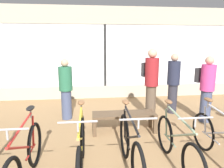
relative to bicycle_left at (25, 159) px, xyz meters
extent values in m
plane|color=#99754C|center=(1.44, 0.33, -0.38)|extent=(24.00, 24.00, 0.00)
cube|color=#B2A893|center=(1.44, 4.51, -0.16)|extent=(12.00, 0.08, 0.45)
cube|color=white|center=(1.44, 4.51, 1.14)|extent=(12.00, 0.04, 2.15)
cube|color=#B2A893|center=(1.44, 4.51, 2.52)|extent=(12.00, 0.08, 0.60)
cube|color=black|center=(1.44, 4.48, 1.14)|extent=(0.08, 0.02, 2.15)
torus|color=black|center=(0.00, 0.49, -0.04)|extent=(0.05, 0.69, 0.69)
cylinder|color=red|center=(0.00, -0.05, 0.20)|extent=(0.03, 0.94, 0.51)
cylinder|color=red|center=(0.00, 0.45, 0.20)|extent=(0.03, 0.11, 0.49)
cylinder|color=red|center=(0.00, -0.02, 0.48)|extent=(0.03, 0.87, 0.10)
cylinder|color=red|center=(0.00, 0.26, -0.04)|extent=(0.03, 0.45, 0.03)
cylinder|color=#B2B2B7|center=(0.00, 0.41, 0.51)|extent=(0.02, 0.02, 0.14)
ellipsoid|color=black|center=(0.00, 0.41, 0.59)|extent=(0.11, 0.22, 0.06)
cylinder|color=#B2B2B7|center=(0.00, -0.46, 0.57)|extent=(0.02, 0.02, 0.12)
cylinder|color=#ADADB2|center=(0.00, -0.46, 0.63)|extent=(0.46, 0.02, 0.02)
torus|color=black|center=(0.75, 0.66, -0.02)|extent=(0.05, 0.72, 0.72)
cylinder|color=gold|center=(0.75, 0.08, 0.22)|extent=(0.03, 1.01, 0.51)
cylinder|color=gold|center=(0.75, 0.62, 0.22)|extent=(0.03, 0.11, 0.49)
cylinder|color=gold|center=(0.75, 0.11, 0.49)|extent=(0.03, 0.94, 0.10)
cylinder|color=gold|center=(0.75, 0.41, -0.02)|extent=(0.03, 0.49, 0.03)
cylinder|color=#B2B2B7|center=(0.75, 0.58, 0.53)|extent=(0.02, 0.02, 0.14)
ellipsoid|color=brown|center=(0.75, 0.58, 0.61)|extent=(0.11, 0.22, 0.06)
cylinder|color=#B2B2B7|center=(0.75, -0.36, 0.59)|extent=(0.02, 0.02, 0.12)
cylinder|color=#ADADB2|center=(0.75, -0.36, 0.65)|extent=(0.46, 0.02, 0.02)
torus|color=black|center=(1.47, 0.57, -0.01)|extent=(0.05, 0.75, 0.75)
cylinder|color=black|center=(1.47, 0.02, 0.23)|extent=(0.03, 0.94, 0.51)
cylinder|color=black|center=(1.47, 0.53, 0.23)|extent=(0.03, 0.11, 0.49)
cylinder|color=black|center=(1.47, 0.05, 0.51)|extent=(0.03, 0.87, 0.10)
cylinder|color=black|center=(1.47, 0.34, -0.01)|extent=(0.03, 0.45, 0.03)
cylinder|color=#B2B2B7|center=(1.47, 0.49, 0.54)|extent=(0.02, 0.02, 0.14)
ellipsoid|color=brown|center=(1.47, 0.49, 0.62)|extent=(0.11, 0.22, 0.06)
cylinder|color=#B2B2B7|center=(1.47, -0.38, 0.60)|extent=(0.02, 0.02, 0.12)
cylinder|color=#ADADB2|center=(1.47, -0.38, 0.66)|extent=(0.46, 0.02, 0.02)
torus|color=black|center=(2.22, 0.63, -0.05)|extent=(0.05, 0.67, 0.67)
cylinder|color=gray|center=(2.22, 0.08, 0.19)|extent=(0.03, 0.96, 0.51)
cylinder|color=gray|center=(2.22, 0.59, 0.19)|extent=(0.03, 0.11, 0.49)
cylinder|color=gray|center=(2.22, 0.11, 0.47)|extent=(0.03, 0.88, 0.10)
cylinder|color=gray|center=(2.22, 0.40, -0.05)|extent=(0.03, 0.46, 0.03)
cylinder|color=#B2B2B7|center=(2.22, 0.55, 0.50)|extent=(0.02, 0.02, 0.14)
ellipsoid|color=brown|center=(2.22, 0.55, 0.58)|extent=(0.11, 0.22, 0.06)
cylinder|color=#B2B2B7|center=(2.22, -0.33, 0.56)|extent=(0.02, 0.02, 0.12)
cylinder|color=#ADADB2|center=(2.22, -0.33, 0.62)|extent=(0.46, 0.02, 0.02)
torus|color=black|center=(2.94, 0.64, -0.04)|extent=(0.04, 0.69, 0.69)
cylinder|color=#BCBCC1|center=(2.94, 0.60, 0.20)|extent=(0.03, 0.11, 0.49)
cylinder|color=#BCBCC1|center=(2.94, 0.40, -0.04)|extent=(0.03, 0.48, 0.03)
cylinder|color=#B2B2B7|center=(2.94, 0.56, 0.51)|extent=(0.02, 0.02, 0.14)
ellipsoid|color=brown|center=(2.94, 0.56, 0.59)|extent=(0.11, 0.22, 0.06)
cube|color=brown|center=(1.63, 1.56, 0.02)|extent=(1.40, 0.44, 0.05)
cube|color=brown|center=(0.97, 1.38, -0.19)|extent=(0.08, 0.08, 0.38)
cube|color=brown|center=(2.29, 1.38, -0.19)|extent=(0.08, 0.08, 0.38)
cube|color=brown|center=(0.97, 1.74, -0.19)|extent=(0.08, 0.08, 0.38)
cube|color=brown|center=(2.29, 1.74, -0.19)|extent=(0.08, 0.08, 0.38)
cylinder|color=#424C6B|center=(3.76, 1.93, 0.02)|extent=(0.33, 0.33, 0.80)
cylinder|color=#D13D84|center=(3.76, 1.93, 0.74)|extent=(0.43, 0.43, 0.64)
sphere|color=tan|center=(3.76, 1.93, 1.16)|extent=(0.21, 0.21, 0.21)
cube|color=#38383D|center=(3.68, 2.15, 0.77)|extent=(0.27, 0.21, 0.36)
cylinder|color=brown|center=(2.45, 2.26, 0.06)|extent=(0.33, 0.33, 0.89)
cylinder|color=maroon|center=(2.45, 2.26, 0.85)|extent=(0.43, 0.43, 0.70)
sphere|color=tan|center=(2.45, 2.26, 1.32)|extent=(0.23, 0.23, 0.23)
cube|color=#38383D|center=(2.38, 2.49, 0.89)|extent=(0.27, 0.21, 0.36)
cylinder|color=#424C6B|center=(0.28, 2.50, 0.00)|extent=(0.28, 0.28, 0.76)
cylinder|color=#286647|center=(0.28, 2.50, 0.68)|extent=(0.37, 0.37, 0.61)
sphere|color=tan|center=(0.28, 2.50, 1.09)|extent=(0.20, 0.20, 0.20)
cylinder|color=#2D2D38|center=(3.21, 2.67, 0.03)|extent=(0.28, 0.28, 0.82)
cylinder|color=#23283D|center=(3.21, 2.67, 0.76)|extent=(0.37, 0.37, 0.65)
sphere|color=tan|center=(3.21, 2.67, 1.19)|extent=(0.21, 0.21, 0.21)
camera|label=1|loc=(0.91, -2.58, 1.53)|focal=32.00mm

